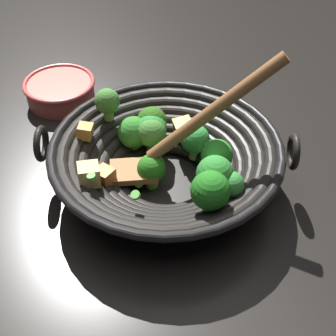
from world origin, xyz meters
TOP-DOWN VIEW (x-y plane):
  - ground_plane at (0.00, 0.00)m, footprint 4.00×4.00m
  - wok at (0.00, 0.00)m, footprint 0.38×0.34m
  - prep_bowl at (-0.15, 0.27)m, footprint 0.13×0.13m

SIDE VIEW (x-z plane):
  - ground_plane at x=0.00m, z-range 0.00..0.00m
  - prep_bowl at x=-0.15m, z-range 0.00..0.04m
  - wok at x=0.00m, z-range -0.06..0.17m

